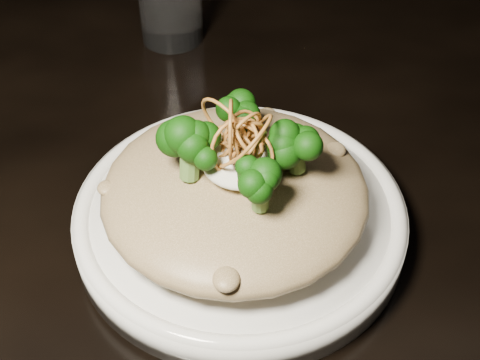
# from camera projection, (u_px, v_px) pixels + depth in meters

# --- Properties ---
(table) EXTENTS (1.10, 0.80, 0.75)m
(table) POSITION_uv_depth(u_px,v_px,m) (255.00, 265.00, 0.61)
(table) COLOR black
(table) RESTS_ON ground
(plate) EXTENTS (0.26, 0.26, 0.03)m
(plate) POSITION_uv_depth(u_px,v_px,m) (240.00, 219.00, 0.52)
(plate) COLOR white
(plate) RESTS_ON table
(risotto) EXTENTS (0.20, 0.20, 0.04)m
(risotto) POSITION_uv_depth(u_px,v_px,m) (235.00, 191.00, 0.49)
(risotto) COLOR brown
(risotto) RESTS_ON plate
(broccoli) EXTENTS (0.11, 0.11, 0.04)m
(broccoli) POSITION_uv_depth(u_px,v_px,m) (247.00, 146.00, 0.46)
(broccoli) COLOR black
(broccoli) RESTS_ON risotto
(cheese) EXTENTS (0.06, 0.06, 0.02)m
(cheese) POSITION_uv_depth(u_px,v_px,m) (242.00, 162.00, 0.47)
(cheese) COLOR white
(cheese) RESTS_ON risotto
(shallots) EXTENTS (0.05, 0.05, 0.03)m
(shallots) POSITION_uv_depth(u_px,v_px,m) (242.00, 133.00, 0.46)
(shallots) COLOR brown
(shallots) RESTS_ON cheese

